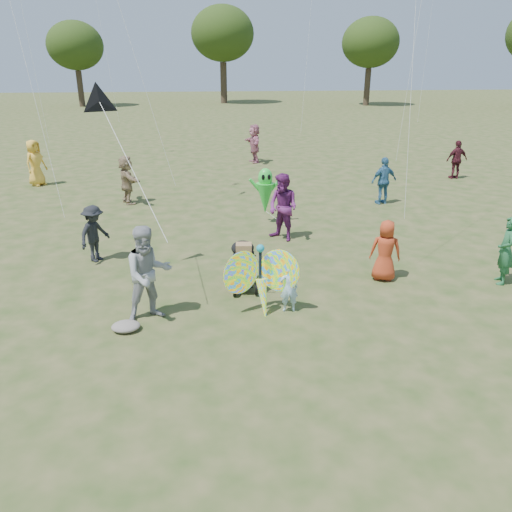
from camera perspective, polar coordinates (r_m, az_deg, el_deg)
The scene contains 18 objects.
ground at distance 9.24m, azimuth 2.31°, elevation -9.72°, with size 160.00×160.00×0.00m, color #51592B.
child_girl at distance 10.08m, azimuth 3.79°, elevation -3.67°, with size 0.37×0.24×1.02m, color #9FC9E2.
adult_man at distance 9.80m, azimuth -12.20°, elevation -2.01°, with size 0.93×0.73×1.92m, color #97999D.
grey_bag at distance 9.85m, azimuth -14.66°, elevation -7.78°, with size 0.54×0.44×0.17m, color slate.
crowd_a at distance 11.81m, azimuth 14.57°, elevation 0.60°, with size 0.70×0.46×1.44m, color #AA381B.
crowd_b at distance 13.18m, azimuth -17.99°, elevation 2.45°, with size 0.94×0.54×1.46m, color black.
crowd_c at distance 18.34m, azimuth 14.40°, elevation 8.32°, with size 0.97×0.40×1.66m, color teal.
crowd_d at distance 18.40m, azimuth -14.55°, elevation 8.44°, with size 1.58×0.50×1.71m, color #997F5E.
crowd_e at distance 14.03m, azimuth 3.11°, elevation 5.56°, with size 0.92×0.72×1.90m, color #672263.
crowd_f at distance 12.57m, azimuth 26.67°, elevation 0.56°, with size 0.58×0.38×1.58m, color #235E35.
crowd_g at distance 22.40m, azimuth -23.91°, elevation 9.71°, with size 0.90×0.59×1.84m, color gold.
crowd_h at distance 23.44m, azimuth 21.96°, elevation 10.18°, with size 0.96×0.40×1.63m, color #491822.
crowd_j at distance 25.41m, azimuth -0.20°, elevation 12.74°, with size 1.74×0.55×1.88m, color #AE6378.
jogging_stroller at distance 11.03m, azimuth -1.43°, elevation -0.75°, with size 0.56×1.08×1.09m.
butterfly_kite at distance 9.92m, azimuth 0.62°, elevation -2.77°, with size 1.74×0.75×1.65m.
delta_kite_rig at distance 11.46m, azimuth -17.40°, elevation 16.35°, with size 1.84×2.53×2.84m.
alien_kite at distance 15.52m, azimuth 1.06°, elevation 7.22°, with size 1.12×0.69×1.74m.
tree_line at distance 53.07m, azimuth -1.25°, elevation 23.67°, with size 91.78×33.60×10.79m.
Camera 1 is at (-1.26, -7.81, 4.78)m, focal length 35.00 mm.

